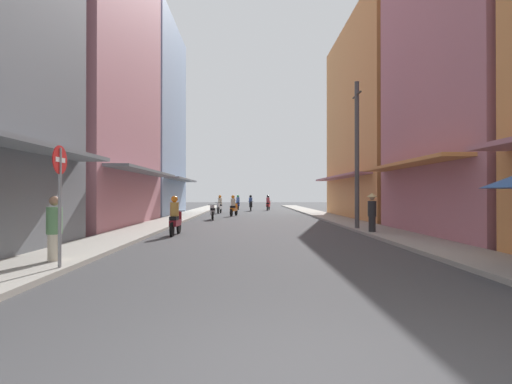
# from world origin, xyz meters

# --- Properties ---
(ground_plane) EXTENTS (112.97, 112.97, 0.00)m
(ground_plane) POSITION_xyz_m (0.00, 21.67, 0.00)
(ground_plane) COLOR #424244
(sidewalk_left) EXTENTS (1.97, 59.35, 0.12)m
(sidewalk_left) POSITION_xyz_m (-5.19, 21.67, 0.06)
(sidewalk_left) COLOR #ADA89E
(sidewalk_left) RESTS_ON ground
(sidewalk_right) EXTENTS (1.97, 59.35, 0.12)m
(sidewalk_right) POSITION_xyz_m (5.19, 21.67, 0.06)
(sidewalk_right) COLOR #9E9991
(sidewalk_right) RESTS_ON ground
(building_left_mid) EXTENTS (7.05, 10.62, 16.22)m
(building_left_mid) POSITION_xyz_m (-9.17, 16.85, 8.10)
(building_left_mid) COLOR #B7727F
(building_left_mid) RESTS_ON ground
(building_left_far) EXTENTS (7.05, 9.75, 15.12)m
(building_left_far) POSITION_xyz_m (-9.17, 27.55, 7.55)
(building_left_far) COLOR #8CA5CC
(building_left_far) RESTS_ON ground
(building_right_mid) EXTENTS (7.05, 8.60, 14.68)m
(building_right_mid) POSITION_xyz_m (9.17, 11.74, 7.34)
(building_right_mid) COLOR #B7727F
(building_right_mid) RESTS_ON ground
(building_right_far) EXTENTS (7.05, 12.80, 13.29)m
(building_right_far) POSITION_xyz_m (9.17, 23.02, 6.64)
(building_right_far) COLOR #D88C4C
(building_right_far) RESTS_ON ground
(motorbike_black) EXTENTS (0.55, 1.81, 1.58)m
(motorbike_black) POSITION_xyz_m (-0.23, 35.10, 0.70)
(motorbike_black) COLOR black
(motorbike_black) RESTS_ON ground
(motorbike_blue) EXTENTS (0.55, 1.81, 1.58)m
(motorbike_blue) POSITION_xyz_m (-1.58, 38.27, 0.70)
(motorbike_blue) COLOR black
(motorbike_blue) RESTS_ON ground
(motorbike_orange) EXTENTS (0.67, 1.77, 1.58)m
(motorbike_orange) POSITION_xyz_m (-1.56, 26.15, 0.70)
(motorbike_orange) COLOR black
(motorbike_orange) RESTS_ON ground
(motorbike_red) EXTENTS (0.62, 1.79, 1.58)m
(motorbike_red) POSITION_xyz_m (1.59, 36.70, 0.70)
(motorbike_red) COLOR black
(motorbike_red) RESTS_ON ground
(motorbike_white) EXTENTS (0.55, 1.81, 1.58)m
(motorbike_white) POSITION_xyz_m (-2.94, 30.18, 0.70)
(motorbike_white) COLOR black
(motorbike_white) RESTS_ON ground
(motorbike_maroon) EXTENTS (0.55, 1.81, 1.58)m
(motorbike_maroon) POSITION_xyz_m (-3.36, 12.35, 0.70)
(motorbike_maroon) COLOR black
(motorbike_maroon) RESTS_ON ground
(motorbike_silver) EXTENTS (0.55, 1.81, 0.96)m
(motorbike_silver) POSITION_xyz_m (-2.76, 21.78, 0.50)
(motorbike_silver) COLOR black
(motorbike_silver) RESTS_ON ground
(pedestrian_far) EXTENTS (0.34, 0.34, 1.59)m
(pedestrian_far) POSITION_xyz_m (-4.88, 5.75, 0.79)
(pedestrian_far) COLOR beige
(pedestrian_far) RESTS_ON ground
(pedestrian_crossing) EXTENTS (0.44, 0.44, 1.69)m
(pedestrian_crossing) POSITION_xyz_m (4.57, 12.41, 0.95)
(pedestrian_crossing) COLOR #262628
(pedestrian_crossing) RESTS_ON ground
(utility_pole) EXTENTS (0.20, 1.20, 6.73)m
(utility_pole) POSITION_xyz_m (4.46, 14.19, 3.44)
(utility_pole) COLOR #4C4C4F
(utility_pole) RESTS_ON ground
(street_sign_no_entry) EXTENTS (0.07, 0.60, 2.65)m
(street_sign_no_entry) POSITION_xyz_m (-4.36, 4.92, 1.72)
(street_sign_no_entry) COLOR gray
(street_sign_no_entry) RESTS_ON ground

